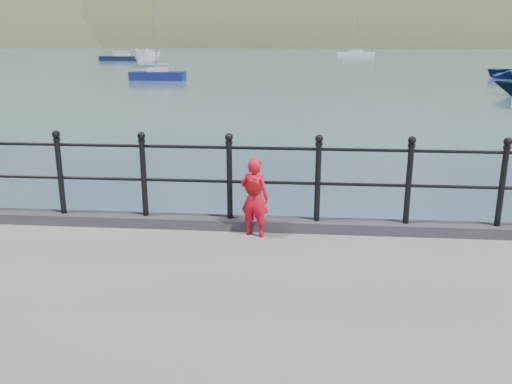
# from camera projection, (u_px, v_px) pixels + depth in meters

# --- Properties ---
(ground) EXTENTS (600.00, 600.00, 0.00)m
(ground) POSITION_uv_depth(u_px,v_px,m) (273.00, 290.00, 7.96)
(ground) COLOR #2D4251
(ground) RESTS_ON ground
(kerb) EXTENTS (60.00, 0.30, 0.15)m
(kerb) POSITION_uv_depth(u_px,v_px,m) (273.00, 224.00, 7.52)
(kerb) COLOR #28282B
(kerb) RESTS_ON quay
(railing) EXTENTS (18.11, 0.11, 1.20)m
(railing) POSITION_uv_depth(u_px,v_px,m) (273.00, 172.00, 7.31)
(railing) COLOR black
(railing) RESTS_ON kerb
(far_shore) EXTENTS (830.00, 200.00, 156.00)m
(far_shore) POSITION_uv_depth(u_px,v_px,m) (391.00, 96.00, 239.94)
(far_shore) COLOR #333A21
(far_shore) RESTS_ON ground
(child) EXTENTS (0.45, 0.37, 1.07)m
(child) POSITION_uv_depth(u_px,v_px,m) (255.00, 197.00, 7.16)
(child) COLOR red
(child) RESTS_ON quay
(launch_white) EXTENTS (3.20, 5.87, 2.14)m
(launch_white) POSITION_uv_depth(u_px,v_px,m) (147.00, 58.00, 63.54)
(launch_white) COLOR white
(launch_white) RESTS_ON ground
(sailboat_deep) EXTENTS (6.61, 3.01, 9.40)m
(sailboat_deep) POSITION_uv_depth(u_px,v_px,m) (356.00, 54.00, 95.04)
(sailboat_deep) COLOR silver
(sailboat_deep) RESTS_ON ground
(sailboat_port) EXTENTS (4.52, 1.47, 6.76)m
(sailboat_port) POSITION_uv_depth(u_px,v_px,m) (158.00, 76.00, 44.74)
(sailboat_port) COLOR #131A53
(sailboat_port) RESTS_ON ground
(sailboat_left) EXTENTS (6.26, 2.01, 8.83)m
(sailboat_left) POSITION_uv_depth(u_px,v_px,m) (122.00, 59.00, 78.22)
(sailboat_left) COLOR black
(sailboat_left) RESTS_ON ground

